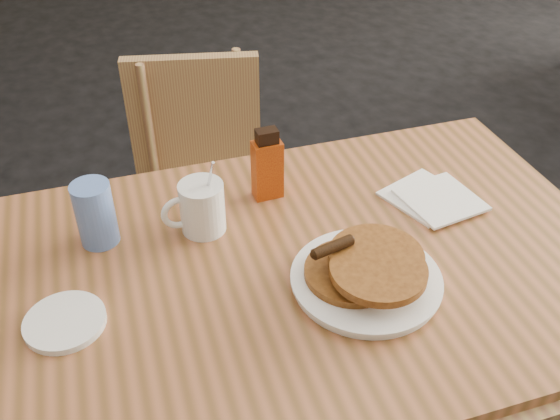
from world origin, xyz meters
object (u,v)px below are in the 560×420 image
object	(u,v)px
main_table	(313,277)
syrup_bottle	(267,166)
blue_tumbler	(95,214)
pancake_plate	(367,274)
coffee_mug	(201,207)
chair_main_far	(207,177)

from	to	relation	value
main_table	syrup_bottle	bearing A→B (deg)	91.73
main_table	blue_tumbler	bearing A→B (deg)	150.22
pancake_plate	syrup_bottle	size ratio (longest dim) A/B	1.69
coffee_mug	syrup_bottle	xyz separation A→B (m)	(0.16, 0.06, 0.02)
main_table	coffee_mug	distance (m)	0.25
chair_main_far	blue_tumbler	size ratio (longest dim) A/B	6.53
pancake_plate	coffee_mug	bearing A→B (deg)	131.01
pancake_plate	blue_tumbler	bearing A→B (deg)	144.43
chair_main_far	syrup_bottle	bearing A→B (deg)	-72.93
pancake_plate	syrup_bottle	world-z (taller)	syrup_bottle
main_table	coffee_mug	size ratio (longest dim) A/B	7.67
blue_tumbler	chair_main_far	bearing A→B (deg)	55.91
main_table	syrup_bottle	world-z (taller)	syrup_bottle
main_table	syrup_bottle	xyz separation A→B (m)	(-0.01, 0.22, 0.12)
pancake_plate	blue_tumbler	xyz separation A→B (m)	(-0.41, 0.29, 0.04)
coffee_mug	syrup_bottle	bearing A→B (deg)	24.88
chair_main_far	syrup_bottle	distance (m)	0.59
main_table	blue_tumbler	world-z (taller)	blue_tumbler
pancake_plate	coffee_mug	xyz separation A→B (m)	(-0.22, 0.25, 0.03)
coffee_mug	blue_tumbler	world-z (taller)	coffee_mug
blue_tumbler	syrup_bottle	bearing A→B (deg)	2.95
main_table	pancake_plate	distance (m)	0.13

